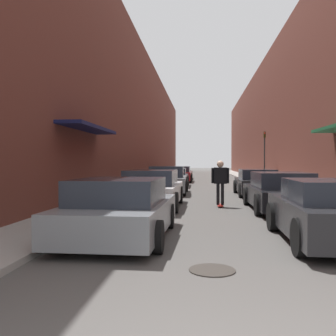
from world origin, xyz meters
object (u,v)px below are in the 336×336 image
at_px(parked_car_left_1, 152,189).
at_px(manhole_cover, 212,270).
at_px(parked_car_right_1, 280,192).
at_px(parked_car_left_4, 179,174).
at_px(parked_car_left_5, 182,173).
at_px(parked_car_right_2, 257,183).
at_px(parked_car_left_0, 120,210).
at_px(skateboarder, 220,179).
at_px(parked_car_left_2, 167,180).
at_px(parked_car_right_0, 330,212).
at_px(parked_car_left_3, 174,177).
at_px(traffic_light, 264,151).

distance_m(parked_car_left_1, manhole_cover, 7.87).
bearing_deg(parked_car_right_1, parked_car_left_4, 104.03).
xyz_separation_m(parked_car_left_5, parked_car_right_2, (4.51, -17.40, 0.03)).
height_order(parked_car_left_0, skateboarder, skateboarder).
relative_size(parked_car_right_1, parked_car_right_2, 1.07).
xyz_separation_m(parked_car_left_2, parked_car_left_4, (-0.03, 11.30, -0.05)).
bearing_deg(parked_car_right_0, parked_car_left_2, 110.73).
xyz_separation_m(parked_car_left_4, skateboarder, (2.44, -16.74, 0.40)).
distance_m(parked_car_left_3, parked_car_right_2, 7.69).
relative_size(parked_car_left_1, parked_car_left_5, 1.00).
bearing_deg(parked_car_left_2, parked_car_left_5, 90.32).
height_order(parked_car_left_4, skateboarder, skateboarder).
xyz_separation_m(parked_car_left_5, parked_car_right_0, (4.38, -28.14, 0.03)).
bearing_deg(parked_car_right_2, parked_car_left_0, -112.45).
xyz_separation_m(parked_car_left_1, parked_car_left_5, (-0.08, 22.67, -0.06)).
relative_size(parked_car_left_4, manhole_cover, 6.20).
bearing_deg(parked_car_right_1, manhole_cover, -108.96).
bearing_deg(parked_car_right_0, parked_car_left_1, 128.19).
height_order(parked_car_left_0, parked_car_left_2, parked_car_left_2).
xyz_separation_m(parked_car_left_4, parked_car_right_2, (4.45, -11.90, -0.01)).
xyz_separation_m(parked_car_left_0, parked_car_left_2, (-0.00, 11.28, 0.07)).
distance_m(parked_car_left_0, parked_car_left_4, 22.58).
bearing_deg(parked_car_left_2, parked_car_right_1, -55.14).
distance_m(parked_car_left_0, skateboarder, 6.33).
height_order(parked_car_left_1, parked_car_left_4, parked_car_left_1).
relative_size(parked_car_left_4, parked_car_right_0, 1.08).
bearing_deg(parked_car_left_4, parked_car_right_2, -69.51).
height_order(skateboarder, manhole_cover, skateboarder).
height_order(parked_car_left_5, traffic_light, traffic_light).
distance_m(parked_car_left_4, manhole_cover, 24.86).
height_order(parked_car_left_3, parked_car_left_4, parked_car_left_4).
xyz_separation_m(parked_car_left_1, parked_car_left_4, (-0.01, 17.16, -0.02)).
bearing_deg(parked_car_left_0, parked_car_right_0, -0.87).
relative_size(parked_car_left_0, parked_car_left_5, 0.92).
relative_size(parked_car_left_5, manhole_cover, 6.56).
xyz_separation_m(parked_car_left_3, manhole_cover, (1.95, -19.13, -0.59)).
height_order(parked_car_left_4, manhole_cover, parked_car_left_4).
relative_size(parked_car_left_3, traffic_light, 1.08).
xyz_separation_m(parked_car_left_2, traffic_light, (6.45, 9.38, 1.75)).
relative_size(parked_car_left_4, parked_car_right_2, 0.99).
height_order(parked_car_right_1, parked_car_right_2, parked_car_right_1).
distance_m(parked_car_left_4, skateboarder, 16.92).
distance_m(parked_car_left_0, parked_car_right_0, 4.29).
relative_size(parked_car_left_2, parked_car_right_0, 1.09).
bearing_deg(parked_car_left_5, parked_car_right_1, -79.07).
distance_m(parked_car_left_2, traffic_light, 11.52).
xyz_separation_m(parked_car_left_1, parked_car_left_2, (0.02, 5.86, 0.03)).
distance_m(parked_car_right_0, parked_car_right_1, 5.08).
height_order(parked_car_left_1, parked_car_right_2, parked_car_left_1).
relative_size(parked_car_left_3, parked_car_right_0, 1.01).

